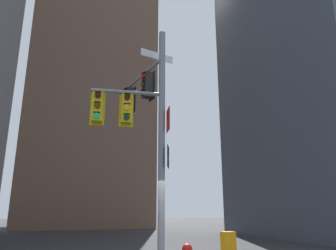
{
  "coord_description": "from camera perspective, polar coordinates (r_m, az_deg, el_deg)",
  "views": [
    {
      "loc": [
        -2.93,
        -9.97,
        1.57
      ],
      "look_at": [
        0.35,
        0.39,
        4.5
      ],
      "focal_mm": 34.01,
      "sensor_mm": 36.0,
      "label": 1
    }
  ],
  "objects": [
    {
      "name": "newspaper_box",
      "position": [
        12.01,
        10.79,
        -20.28
      ],
      "size": [
        0.45,
        0.36,
        0.86
      ],
      "color": "orange",
      "rests_on": "ground"
    },
    {
      "name": "building_mid_block",
      "position": [
        38.25,
        -13.24,
        11.05
      ],
      "size": [
        12.06,
        12.06,
        36.32
      ],
      "primitive_type": "cube",
      "color": "brown",
      "rests_on": "ground"
    },
    {
      "name": "signal_pole_assembly",
      "position": [
        11.37,
        -4.84,
        1.86
      ],
      "size": [
        2.95,
        3.68,
        7.88
      ],
      "color": "gray",
      "rests_on": "ground"
    }
  ]
}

